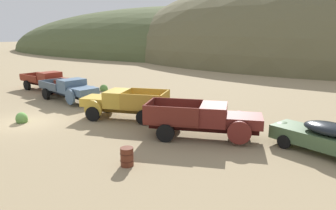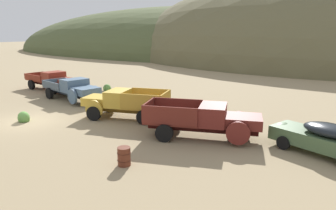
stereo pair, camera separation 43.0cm
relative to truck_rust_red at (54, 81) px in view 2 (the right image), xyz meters
The scene contains 12 objects.
ground_plane 10.82m from the truck_rust_red, 45.90° to the right, with size 300.00×300.00×0.00m, color #998460.
hill_far_left 56.34m from the truck_rust_red, 108.87° to the left, with size 114.28×52.15×24.14m, color #4C5633.
hill_distant 60.69m from the truck_rust_red, 72.28° to the left, with size 95.31×73.14×36.22m, color brown.
truck_rust_red is the anchor object (origin of this frame).
truck_chalk_blue 5.67m from the truck_rust_red, 20.58° to the right, with size 6.67×3.35×1.89m.
truck_faded_yellow 12.58m from the truck_rust_red, 17.85° to the right, with size 6.04×3.79×1.91m.
truck_oxblood 19.30m from the truck_rust_red, 13.22° to the right, with size 6.53×4.01×1.91m.
car_weathered_green 24.41m from the truck_rust_red, ahead, with size 5.26×3.18×1.57m.
oil_drum_foreground 19.70m from the truck_rust_red, 29.20° to the right, with size 0.61×0.61×0.83m.
bush_front_right 10.76m from the truck_rust_red, 47.63° to the right, with size 0.85×0.75×0.86m.
bush_near_barrel 15.49m from the truck_rust_red, ahead, with size 1.09×1.19×1.16m.
bush_between_trucks 5.26m from the truck_rust_red, 34.25° to the left, with size 0.82×0.73×0.80m.
Camera 2 is at (18.04, -11.36, 5.71)m, focal length 32.91 mm.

